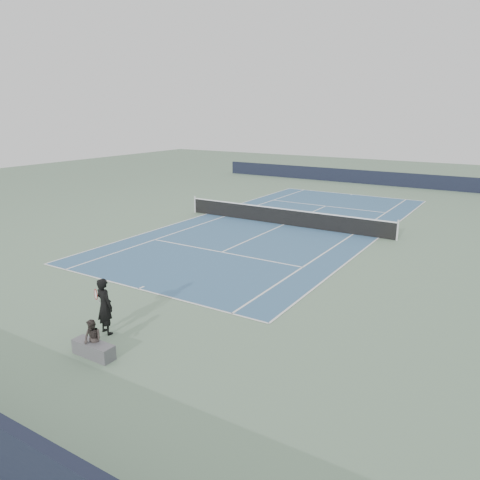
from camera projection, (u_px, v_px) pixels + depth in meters
The scene contains 7 objects.
ground at pixel (284, 225), 26.97m from camera, with size 80.00×80.00×0.00m, color slate.
court_surface at pixel (284, 225), 26.97m from camera, with size 10.97×23.77×0.01m, color #375D83.
tennis_net at pixel (284, 216), 26.84m from camera, with size 12.90×0.10×1.07m.
windscreen_far at pixel (375, 178), 41.43m from camera, with size 30.00×0.25×1.20m, color black.
tennis_player at pixel (105, 306), 13.66m from camera, with size 0.81×0.57×1.72m.
tennis_ball at pixel (95, 346), 13.04m from camera, with size 0.07×0.07×0.07m, color #D2DF2D.
spectator_bench at pixel (93, 344), 12.46m from camera, with size 1.28×0.45×1.09m.
Camera 1 is at (11.73, -23.59, 6.38)m, focal length 35.00 mm.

